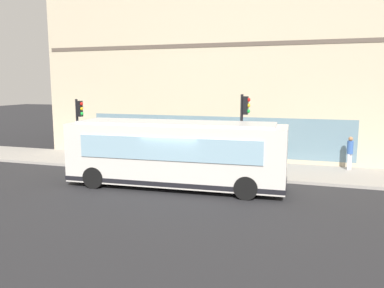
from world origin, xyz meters
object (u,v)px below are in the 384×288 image
Objects in this scene: traffic_light_down_block at (79,119)px; pedestrian_by_light_pole at (111,148)px; pedestrian_walking_along_curb at (84,141)px; city_bus_nearside at (175,154)px; traffic_light_near_corner at (244,119)px; pedestrian_near_hydrant at (95,145)px; pedestrian_near_building_entrance at (350,151)px; fire_hydrant at (175,157)px.

traffic_light_down_block is 2.38× the size of pedestrian_by_light_pole.
pedestrian_walking_along_curb is 3.28m from pedestrian_by_light_pole.
traffic_light_near_corner is at bearing -45.35° from city_bus_nearside.
pedestrian_by_light_pole is (-0.13, -1.12, -0.10)m from pedestrian_near_hydrant.
city_bus_nearside is at bearing -122.94° from pedestrian_by_light_pole.
pedestrian_near_hydrant reaches higher than pedestrian_walking_along_curb.
traffic_light_near_corner is 2.37× the size of pedestrian_near_hydrant.
pedestrian_near_building_entrance is (3.03, -14.83, -1.57)m from traffic_light_down_block.
traffic_light_near_corner is (2.65, -2.69, 1.46)m from city_bus_nearside.
pedestrian_by_light_pole is (-0.94, 3.65, 0.54)m from fire_hydrant.
pedestrian_by_light_pole is 0.87× the size of pedestrian_near_building_entrance.
fire_hydrant is at bearing 20.70° from city_bus_nearside.
fire_hydrant is 0.46× the size of pedestrian_walking_along_curb.
traffic_light_near_corner is at bearing -95.71° from pedestrian_near_hydrant.
pedestrian_walking_along_curb is (5.02, 8.18, -0.48)m from city_bus_nearside.
pedestrian_near_hydrant reaches higher than fire_hydrant.
pedestrian_near_building_entrance is at bearing -82.08° from fire_hydrant.
traffic_light_near_corner is 5.30m from fire_hydrant.
pedestrian_near_building_entrance is (0.69, -16.13, 0.13)m from pedestrian_walking_along_curb.
city_bus_nearside is 7.36m from pedestrian_near_hydrant.
fire_hydrant is 9.72m from pedestrian_near_building_entrance.
traffic_light_down_block reaches higher than fire_hydrant.
fire_hydrant is 3.81m from pedestrian_by_light_pole.
traffic_light_near_corner is at bearing -90.16° from traffic_light_down_block.
city_bus_nearside is 6.43× the size of pedestrian_by_light_pole.
pedestrian_by_light_pole is at bearing -64.32° from traffic_light_down_block.
fire_hydrant is 0.41× the size of pedestrian_near_building_entrance.
traffic_light_down_block reaches higher than pedestrian_near_hydrant.
pedestrian_by_light_pole is (-1.58, -2.87, -0.02)m from pedestrian_walking_along_curb.
pedestrian_near_hydrant is 0.96× the size of pedestrian_near_building_entrance.
pedestrian_near_hydrant is 1.10× the size of pedestrian_by_light_pole.
traffic_light_down_block is (2.68, 6.88, 1.22)m from city_bus_nearside.
pedestrian_by_light_pole is at bearing -118.80° from pedestrian_walking_along_curb.
fire_hydrant is 4.88m from pedestrian_near_hydrant.
pedestrian_walking_along_curb is 0.89× the size of pedestrian_near_building_entrance.
traffic_light_near_corner is 6.35m from pedestrian_near_building_entrance.
fire_hydrant is at bearing 97.92° from pedestrian_near_building_entrance.
pedestrian_walking_along_curb is at bearing 92.47° from pedestrian_near_building_entrance.
traffic_light_near_corner reaches higher than pedestrian_near_hydrant.
fire_hydrant is 0.47× the size of pedestrian_by_light_pole.
traffic_light_near_corner is 5.56× the size of fire_hydrant.
traffic_light_down_block is at bearing 107.97° from fire_hydrant.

